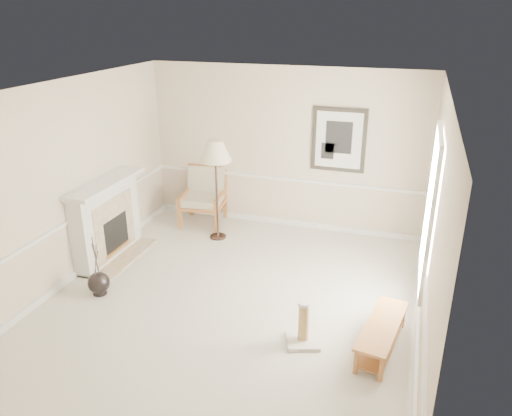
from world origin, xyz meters
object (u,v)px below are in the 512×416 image
at_px(armchair, 204,193).
at_px(scratching_post, 303,330).
at_px(bench, 382,332).
at_px(floor_lamp, 215,154).
at_px(floor_vase, 99,283).

relative_size(armchair, scratching_post, 1.83).
distance_m(armchair, bench, 4.60).
xyz_separation_m(floor_lamp, bench, (3.02, -2.30, -1.30)).
bearing_deg(armchair, floor_lamp, -58.12).
height_order(bench, scratching_post, scratching_post).
height_order(floor_lamp, scratching_post, floor_lamp).
bearing_deg(floor_lamp, scratching_post, -49.40).
bearing_deg(floor_vase, scratching_post, -3.68).
height_order(floor_vase, floor_lamp, floor_lamp).
bearing_deg(armchair, scratching_post, -56.96).
bearing_deg(bench, armchair, 140.31).
xyz_separation_m(bench, scratching_post, (-0.91, -0.16, -0.06)).
relative_size(armchair, bench, 0.81).
distance_m(floor_lamp, scratching_post, 3.51).
bearing_deg(floor_vase, bench, -0.47).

